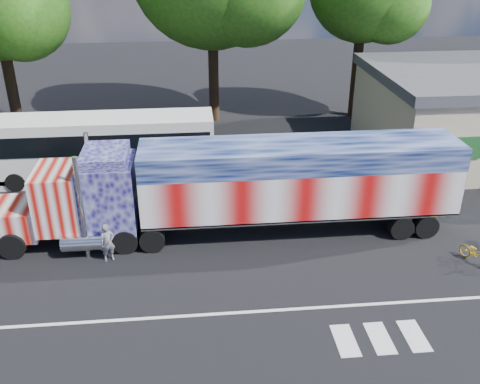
{
  "coord_description": "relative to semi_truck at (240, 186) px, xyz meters",
  "views": [
    {
      "loc": [
        -2.09,
        -18.32,
        12.42
      ],
      "look_at": [
        0.0,
        3.0,
        1.9
      ],
      "focal_mm": 40.0,
      "sensor_mm": 36.0,
      "label": 1
    }
  ],
  "objects": [
    {
      "name": "woman",
      "position": [
        -5.66,
        -1.68,
        -1.52
      ],
      "size": [
        0.71,
        0.59,
        1.65
      ],
      "primitive_type": "imported",
      "rotation": [
        0.0,
        0.0,
        0.38
      ],
      "color": "slate",
      "rests_on": "ground"
    },
    {
      "name": "semi_truck",
      "position": [
        0.0,
        0.0,
        0.0
      ],
      "size": [
        21.38,
        3.38,
        4.56
      ],
      "color": "black",
      "rests_on": "ground"
    },
    {
      "name": "bicycle",
      "position": [
        9.51,
        -3.41,
        -1.91
      ],
      "size": [
        1.28,
        1.76,
        0.88
      ],
      "primitive_type": "imported",
      "rotation": [
        0.0,
        0.0,
        0.47
      ],
      "color": "gold",
      "rests_on": "ground"
    },
    {
      "name": "coach_bus",
      "position": [
        -6.84,
        6.75,
        -0.53
      ],
      "size": [
        12.05,
        2.8,
        3.51
      ],
      "color": "silver",
      "rests_on": "ground"
    },
    {
      "name": "ground",
      "position": [
        0.03,
        -2.67,
        -2.35
      ],
      "size": [
        100.0,
        100.0,
        0.0
      ],
      "primitive_type": "plane",
      "color": "black"
    },
    {
      "name": "lane_markings",
      "position": [
        1.74,
        -6.44,
        -2.34
      ],
      "size": [
        30.0,
        2.67,
        0.01
      ],
      "color": "silver",
      "rests_on": "ground"
    }
  ]
}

